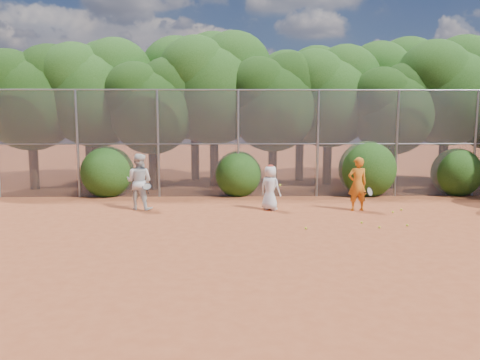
{
  "coord_description": "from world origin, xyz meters",
  "views": [
    {
      "loc": [
        -1.28,
        -11.57,
        2.99
      ],
      "look_at": [
        -1.0,
        2.5,
        1.1
      ],
      "focal_mm": 35.0,
      "sensor_mm": 36.0,
      "label": 1
    }
  ],
  "objects": [
    {
      "name": "tree_9",
      "position": [
        -7.94,
        10.84,
        4.34
      ],
      "size": [
        4.83,
        4.2,
        6.62
      ],
      "color": "black",
      "rests_on": "ground"
    },
    {
      "name": "ball_1",
      "position": [
        3.83,
        2.79,
        0.03
      ],
      "size": [
        0.07,
        0.07,
        0.07
      ],
      "primitive_type": "sphere",
      "color": "yellow",
      "rests_on": "ground"
    },
    {
      "name": "tree_4",
      "position": [
        0.55,
        8.24,
        3.76
      ],
      "size": [
        4.19,
        3.64,
        5.73
      ],
      "color": "black",
      "rests_on": "ground"
    },
    {
      "name": "ball_4",
      "position": [
        0.73,
        0.67,
        0.03
      ],
      "size": [
        0.07,
        0.07,
        0.07
      ],
      "primitive_type": "sphere",
      "color": "yellow",
      "rests_on": "ground"
    },
    {
      "name": "ball_0",
      "position": [
        2.42,
        1.32,
        0.03
      ],
      "size": [
        0.07,
        0.07,
        0.07
      ],
      "primitive_type": "sphere",
      "color": "yellow",
      "rests_on": "ground"
    },
    {
      "name": "bush_0",
      "position": [
        -6.0,
        6.3,
        1.0
      ],
      "size": [
        2.0,
        2.0,
        2.0
      ],
      "primitive_type": "sphere",
      "color": "#1B4110",
      "rests_on": "ground"
    },
    {
      "name": "ground",
      "position": [
        0.0,
        0.0,
        0.0
      ],
      "size": [
        80.0,
        80.0,
        0.0
      ],
      "primitive_type": "plane",
      "color": "#984322",
      "rests_on": "ground"
    },
    {
      "name": "ball_3",
      "position": [
        3.59,
        0.96,
        0.03
      ],
      "size": [
        0.07,
        0.07,
        0.07
      ],
      "primitive_type": "sphere",
      "color": "yellow",
      "rests_on": "ground"
    },
    {
      "name": "tree_6",
      "position": [
        5.55,
        8.03,
        3.47
      ],
      "size": [
        3.86,
        3.36,
        5.29
      ],
      "color": "black",
      "rests_on": "ground"
    },
    {
      "name": "bush_3",
      "position": [
        7.5,
        6.3,
        0.95
      ],
      "size": [
        1.9,
        1.9,
        1.9
      ],
      "primitive_type": "sphere",
      "color": "#1B4110",
      "rests_on": "ground"
    },
    {
      "name": "ball_2",
      "position": [
        2.75,
        0.75,
        0.03
      ],
      "size": [
        0.07,
        0.07,
        0.07
      ],
      "primitive_type": "sphere",
      "color": "yellow",
      "rests_on": "ground"
    },
    {
      "name": "player_teen",
      "position": [
        -0.0,
        3.35,
        0.74
      ],
      "size": [
        0.85,
        0.79,
        1.48
      ],
      "rotation": [
        0.0,
        0.0,
        2.52
      ],
      "color": "silver",
      "rests_on": "ground"
    },
    {
      "name": "tree_7",
      "position": [
        8.06,
        8.64,
        4.28
      ],
      "size": [
        4.77,
        4.14,
        6.53
      ],
      "color": "black",
      "rests_on": "ground"
    },
    {
      "name": "player_yellow",
      "position": [
        2.79,
        3.2,
        0.86
      ],
      "size": [
        0.84,
        0.59,
        1.73
      ],
      "rotation": [
        0.0,
        0.0,
        3.27
      ],
      "color": "#CD6A18",
      "rests_on": "ground"
    },
    {
      "name": "tree_3",
      "position": [
        -1.94,
        8.84,
        4.4
      ],
      "size": [
        4.89,
        4.26,
        6.7
      ],
      "color": "black",
      "rests_on": "ground"
    },
    {
      "name": "tree_11",
      "position": [
        2.06,
        10.64,
        4.16
      ],
      "size": [
        4.64,
        4.03,
        6.35
      ],
      "color": "black",
      "rests_on": "ground"
    },
    {
      "name": "ball_5",
      "position": [
        4.24,
        3.16,
        0.03
      ],
      "size": [
        0.07,
        0.07,
        0.07
      ],
      "primitive_type": "sphere",
      "color": "yellow",
      "rests_on": "ground"
    },
    {
      "name": "tree_1",
      "position": [
        -6.94,
        8.54,
        4.16
      ],
      "size": [
        4.64,
        4.03,
        6.35
      ],
      "color": "black",
      "rests_on": "ground"
    },
    {
      "name": "tree_10",
      "position": [
        -2.93,
        11.05,
        4.63
      ],
      "size": [
        5.15,
        4.48,
        7.06
      ],
      "color": "black",
      "rests_on": "ground"
    },
    {
      "name": "tree_2",
      "position": [
        -4.45,
        7.83,
        3.58
      ],
      "size": [
        3.99,
        3.47,
        5.47
      ],
      "color": "black",
      "rests_on": "ground"
    },
    {
      "name": "tree_12",
      "position": [
        6.56,
        11.24,
        4.51
      ],
      "size": [
        5.02,
        4.37,
        6.88
      ],
      "color": "black",
      "rests_on": "ground"
    },
    {
      "name": "bush_1",
      "position": [
        -1.0,
        6.3,
        0.9
      ],
      "size": [
        1.8,
        1.8,
        1.8
      ],
      "primitive_type": "sphere",
      "color": "#1B4110",
      "rests_on": "ground"
    },
    {
      "name": "tree_5",
      "position": [
        3.06,
        9.04,
        4.05
      ],
      "size": [
        4.51,
        3.92,
        6.17
      ],
      "color": "black",
      "rests_on": "ground"
    },
    {
      "name": "tree_0",
      "position": [
        -9.44,
        8.04,
        3.93
      ],
      "size": [
        4.38,
        3.81,
        6.0
      ],
      "color": "black",
      "rests_on": "ground"
    },
    {
      "name": "player_white",
      "position": [
        -4.26,
        3.53,
        0.92
      ],
      "size": [
        1.04,
        0.91,
        1.83
      ],
      "rotation": [
        0.0,
        0.0,
        2.87
      ],
      "color": "silver",
      "rests_on": "ground"
    },
    {
      "name": "bush_2",
      "position": [
        4.0,
        6.3,
        1.1
      ],
      "size": [
        2.2,
        2.2,
        2.2
      ],
      "primitive_type": "sphere",
      "color": "#1B4110",
      "rests_on": "ground"
    },
    {
      "name": "fence_back",
      "position": [
        -0.12,
        6.0,
        2.05
      ],
      "size": [
        20.05,
        0.09,
        4.03
      ],
      "color": "gray",
      "rests_on": "ground"
    }
  ]
}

